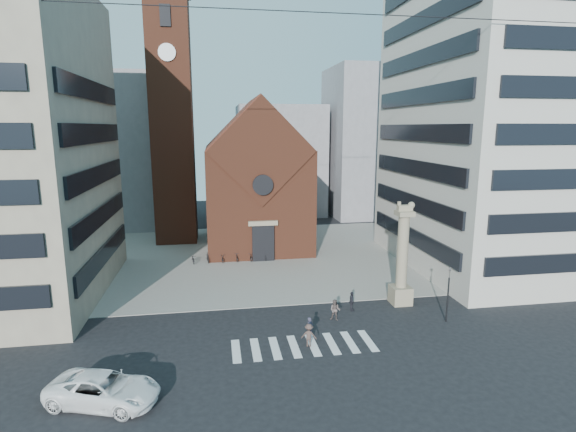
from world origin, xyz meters
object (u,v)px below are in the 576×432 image
Objects in this scene: traffic_light at (448,293)px; scooter_0 at (193,259)px; pedestrian_1 at (335,310)px; pedestrian_2 at (352,301)px; pedestrian_0 at (310,328)px; lion_column at (402,264)px; white_car at (104,389)px.

traffic_light reaches higher than scooter_0.
pedestrian_1 is 1.04× the size of pedestrian_2.
lion_column is at bearing -10.07° from pedestrian_0.
scooter_0 is at bearing 136.96° from traffic_light.
pedestrian_1 is at bearing -159.23° from lion_column.
pedestrian_0 is at bearing -72.62° from scooter_0.
traffic_light is at bearing -113.14° from pedestrian_2.
white_car reaches higher than pedestrian_2.
scooter_0 is at bearing 140.92° from lion_column.
pedestrian_0 is 0.92× the size of pedestrian_1.
pedestrian_1 is (14.95, 8.21, 0.00)m from white_car.
lion_column is 4.96× the size of scooter_0.
traffic_light is 2.46× the size of scooter_0.
scooter_0 is at bearing 75.16° from pedestrian_0.
pedestrian_2 is at bearing 4.38° from pedestrian_0.
traffic_light is at bearing -55.69° from white_car.
traffic_light is 2.60× the size of pedestrian_1.
pedestrian_0 reaches higher than scooter_0.
white_car is at bearing -105.51° from scooter_0.
white_car is 17.06m from pedestrian_1.
white_car is 3.89× the size of pedestrian_0.
pedestrian_1 reaches higher than scooter_0.
scooter_0 is (-8.79, 19.24, -0.25)m from pedestrian_0.
white_car is 3.73× the size of pedestrian_2.
traffic_light is at bearing -34.39° from pedestrian_0.
pedestrian_0 is 3.59m from pedestrian_1.
pedestrian_2 is (-4.48, -0.81, -2.66)m from lion_column.
lion_column reaches higher than pedestrian_2.
pedestrian_1 is (-8.28, 1.62, -1.46)m from traffic_light.
lion_column is at bearing -46.26° from scooter_0.
pedestrian_2 is at bearing 68.48° from pedestrian_1.
pedestrian_0 is 0.87× the size of scooter_0.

